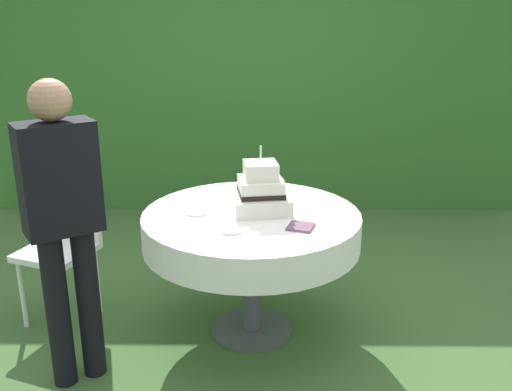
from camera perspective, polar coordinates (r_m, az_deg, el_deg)
ground_plane at (r=3.63m, az=-0.44°, el=-13.34°), size 20.00×20.00×0.00m
foliage_hedge at (r=5.56m, az=-0.08°, el=10.91°), size 5.13×0.43×2.36m
cake_table at (r=3.32m, az=-0.46°, el=-3.45°), size 1.27×1.27×0.77m
wedding_cake at (r=3.30m, az=0.54°, el=0.36°), size 0.37×0.37×0.39m
serving_plate_near at (r=3.30m, az=-5.89°, el=-1.68°), size 0.14×0.14×0.01m
serving_plate_far at (r=3.02m, az=-2.56°, el=-3.55°), size 0.11×0.11×0.01m
napkin_stack at (r=3.08m, az=4.50°, el=-3.14°), size 0.17×0.17×0.01m
garden_chair at (r=3.76m, az=-18.73°, el=-3.93°), size 0.51×0.51×0.89m
standing_person at (r=2.95m, az=-18.79°, el=-1.99°), size 0.41×0.36×1.60m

